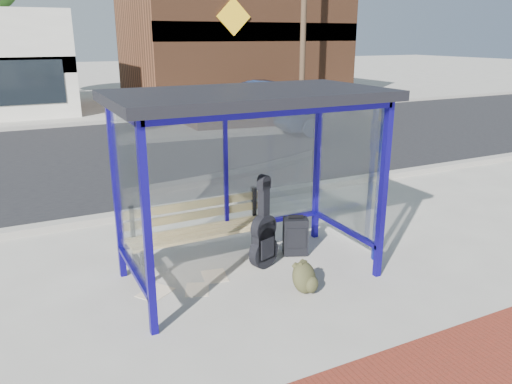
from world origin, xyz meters
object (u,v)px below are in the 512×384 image
guitar_bag (264,237)px  suitcase (295,236)px  fire_hydrant (315,97)px  bench (201,228)px  backpack (305,278)px  parked_car (274,98)px

guitar_bag → suitcase: size_ratio=2.06×
fire_hydrant → guitar_bag: bearing=-125.3°
bench → guitar_bag: (0.71, -0.48, -0.08)m
bench → backpack: bench is taller
bench → guitar_bag: guitar_bag is taller
bench → guitar_bag: size_ratio=1.63×
bench → parked_car: bearing=56.5°
backpack → parked_car: parked_car is taller
parked_car → fire_hydrant: size_ratio=5.82×
suitcase → bench: bearing=-170.8°
bench → suitcase: 1.38m
suitcase → backpack: bearing=-92.4°
guitar_bag → backpack: bearing=-100.3°
bench → guitar_bag: 0.86m
guitar_bag → fire_hydrant: bearing=35.6°
bench → parked_car: 13.85m
fire_hydrant → bench: bearing=-128.2°
parked_car → guitar_bag: bearing=151.9°
bench → backpack: bearing=-58.6°
bench → fire_hydrant: size_ratio=2.87×
guitar_bag → parked_car: (6.74, 12.15, 0.22)m
backpack → fire_hydrant: 17.65m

